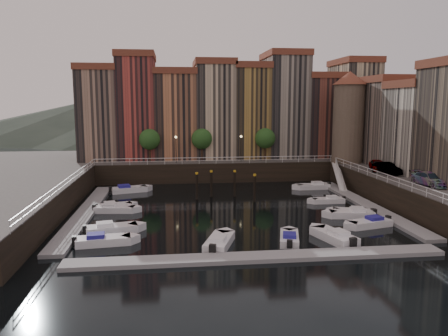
{
  "coord_description": "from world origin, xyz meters",
  "views": [
    {
      "loc": [
        -6.56,
        -49.2,
        12.16
      ],
      "look_at": [
        -0.22,
        4.0,
        4.12
      ],
      "focal_mm": 35.0,
      "sensor_mm": 36.0,
      "label": 1
    }
  ],
  "objects": [
    {
      "name": "boat_left_1",
      "position": [
        -12.49,
        -8.41,
        0.39
      ],
      "size": [
        5.11,
        2.76,
        1.14
      ],
      "rotation": [
        0.0,
        0.0,
        0.21
      ],
      "color": "white",
      "rests_on": "ground"
    },
    {
      "name": "boat_left_3",
      "position": [
        -13.43,
        1.17,
        0.32
      ],
      "size": [
        4.25,
        2.48,
        0.95
      ],
      "rotation": [
        0.0,
        0.0,
        0.27
      ],
      "color": "white",
      "rests_on": "ground"
    },
    {
      "name": "promenade_trees",
      "position": [
        -1.33,
        18.2,
        6.58
      ],
      "size": [
        21.2,
        3.2,
        5.2
      ],
      "color": "black",
      "rests_on": "quay_far"
    },
    {
      "name": "ground",
      "position": [
        0.0,
        0.0,
        0.0
      ],
      "size": [
        200.0,
        200.0,
        0.0
      ],
      "primitive_type": "plane",
      "color": "black",
      "rests_on": "ground"
    },
    {
      "name": "corner_tower",
      "position": [
        20.0,
        14.5,
        10.19
      ],
      "size": [
        5.2,
        5.2,
        13.8
      ],
      "color": "#6B5B4C",
      "rests_on": "quay_right"
    },
    {
      "name": "car_c",
      "position": [
        21.62,
        -4.87,
        3.73
      ],
      "size": [
        2.69,
        5.24,
        1.46
      ],
      "primitive_type": "imported",
      "rotation": [
        0.0,
        0.0,
        0.13
      ],
      "color": "gray",
      "rests_on": "quay_right"
    },
    {
      "name": "boat_near_1",
      "position": [
        -2.74,
        -13.6,
        0.39
      ],
      "size": [
        3.27,
        5.17,
        1.16
      ],
      "rotation": [
        0.0,
        0.0,
        1.24
      ],
      "color": "white",
      "rests_on": "ground"
    },
    {
      "name": "boat_right_3",
      "position": [
        12.38,
        1.17,
        0.32
      ],
      "size": [
        4.11,
        1.51,
        0.94
      ],
      "rotation": [
        0.0,
        0.0,
        3.15
      ],
      "color": "white",
      "rests_on": "ground"
    },
    {
      "name": "boat_right_1",
      "position": [
        12.49,
        -5.78,
        0.38
      ],
      "size": [
        5.04,
        2.49,
        1.13
      ],
      "rotation": [
        0.0,
        0.0,
        2.99
      ],
      "color": "white",
      "rests_on": "ground"
    },
    {
      "name": "boat_right_4",
      "position": [
        13.39,
        9.88,
        0.37
      ],
      "size": [
        4.86,
        1.89,
        1.11
      ],
      "rotation": [
        0.0,
        0.0,
        3.17
      ],
      "color": "white",
      "rests_on": "ground"
    },
    {
      "name": "gangway",
      "position": [
        17.1,
        10.0,
        1.92
      ],
      "size": [
        2.78,
        8.32,
        3.73
      ],
      "color": "white",
      "rests_on": "ground"
    },
    {
      "name": "boat_left_4",
      "position": [
        -12.7,
        10.59,
        0.39
      ],
      "size": [
        5.19,
        3.22,
        1.17
      ],
      "rotation": [
        0.0,
        0.0,
        0.31
      ],
      "color": "white",
      "rests_on": "ground"
    },
    {
      "name": "car_b",
      "position": [
        20.63,
        3.07,
        3.74
      ],
      "size": [
        2.15,
        4.69,
        1.49
      ],
      "primitive_type": "imported",
      "rotation": [
        0.0,
        0.0,
        0.13
      ],
      "color": "gray",
      "rests_on": "quay_right"
    },
    {
      "name": "quay_far",
      "position": [
        0.0,
        26.0,
        1.5
      ],
      "size": [
        80.0,
        20.0,
        3.0
      ],
      "primitive_type": "cube",
      "color": "black",
      "rests_on": "ground"
    },
    {
      "name": "dock_right",
      "position": [
        16.2,
        -1.0,
        0.17
      ],
      "size": [
        2.0,
        28.0,
        0.35
      ],
      "primitive_type": "cube",
      "color": "gray",
      "rests_on": "ground"
    },
    {
      "name": "boat_right_2",
      "position": [
        12.96,
        -4.71,
        0.33
      ],
      "size": [
        4.34,
        2.84,
        0.98
      ],
      "rotation": [
        0.0,
        0.0,
        2.79
      ],
      "color": "white",
      "rests_on": "ground"
    },
    {
      "name": "car_a",
      "position": [
        20.72,
        5.78,
        3.76
      ],
      "size": [
        2.9,
        4.79,
        1.52
      ],
      "primitive_type": "imported",
      "rotation": [
        0.0,
        0.0,
        -0.26
      ],
      "color": "gray",
      "rests_on": "quay_right"
    },
    {
      "name": "boat_left_2",
      "position": [
        -13.21,
        -0.41,
        0.36
      ],
      "size": [
        4.74,
        2.13,
        1.07
      ],
      "rotation": [
        0.0,
        0.0,
        -0.1
      ],
      "color": "white",
      "rests_on": "ground"
    },
    {
      "name": "street_lamps",
      "position": [
        -1.0,
        17.2,
        5.9
      ],
      "size": [
        10.36,
        0.36,
        4.18
      ],
      "color": "black",
      "rests_on": "quay_far"
    },
    {
      "name": "mountains",
      "position": [
        1.72,
        110.0,
        7.92
      ],
      "size": [
        145.0,
        100.0,
        18.0
      ],
      "color": "#2D382D",
      "rests_on": "ground"
    },
    {
      "name": "dock_near",
      "position": [
        0.0,
        -17.0,
        0.17
      ],
      "size": [
        30.0,
        2.0,
        0.35
      ],
      "primitive_type": "cube",
      "color": "gray",
      "rests_on": "ground"
    },
    {
      "name": "far_terrace",
      "position": [
        3.31,
        23.5,
        10.95
      ],
      "size": [
        48.7,
        10.3,
        17.5
      ],
      "color": "#977660",
      "rests_on": "quay_far"
    },
    {
      "name": "boat_near_2",
      "position": [
        3.54,
        -13.12,
        0.34
      ],
      "size": [
        2.6,
        4.52,
        1.01
      ],
      "rotation": [
        0.0,
        0.0,
        1.31
      ],
      "color": "white",
      "rests_on": "ground"
    },
    {
      "name": "boat_right_0",
      "position": [
        12.79,
        -9.33,
        0.37
      ],
      "size": [
        4.86,
        2.78,
        1.09
      ],
      "rotation": [
        0.0,
        0.0,
        3.39
      ],
      "color": "white",
      "rests_on": "ground"
    },
    {
      "name": "right_terrace",
      "position": [
        26.5,
        3.8,
        9.56
      ],
      "size": [
        9.3,
        24.3,
        14.0
      ],
      "color": "#7C6B5E",
      "rests_on": "quay_right"
    },
    {
      "name": "mooring_pilings",
      "position": [
        -0.06,
        5.16,
        1.65
      ],
      "size": [
        7.39,
        3.9,
        3.78
      ],
      "color": "black",
      "rests_on": "ground"
    },
    {
      "name": "boat_near_3",
      "position": [
        7.64,
        -13.25,
        0.4
      ],
      "size": [
        3.21,
        5.3,
        1.19
      ],
      "rotation": [
        0.0,
        0.0,
        1.87
      ],
      "color": "white",
      "rests_on": "ground"
    },
    {
      "name": "boat_left_0",
      "position": [
        -12.74,
        -11.91,
        0.38
      ],
      "size": [
        4.94,
        2.27,
        1.11
      ],
      "rotation": [
        0.0,
        0.0,
        0.11
      ],
      "color": "white",
      "rests_on": "ground"
    },
    {
      "name": "dock_left",
      "position": [
        -16.2,
        -1.0,
        0.17
      ],
      "size": [
        2.0,
        28.0,
        0.35
      ],
      "primitive_type": "cube",
      "color": "gray",
      "rests_on": "ground"
    },
    {
      "name": "railings",
      "position": [
        0.0,
        4.88,
        3.79
      ],
      "size": [
        36.08,
        34.04,
        0.52
      ],
      "color": "white",
      "rests_on": "ground"
    }
  ]
}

